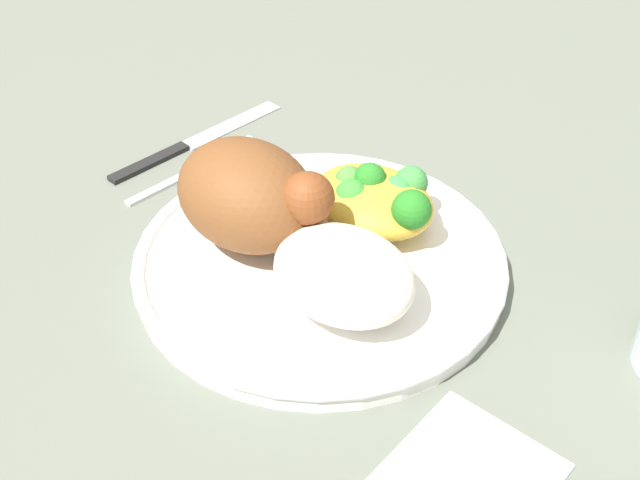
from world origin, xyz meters
The scene contains 7 objects.
ground_plane centered at (0.00, 0.00, 0.00)m, with size 2.00×2.00×0.00m, color #61675A.
plate centered at (0.00, 0.00, 0.01)m, with size 0.27×0.27×0.02m.
roasted_chicken centered at (-0.05, -0.02, 0.06)m, with size 0.12×0.09×0.08m.
rice_pile centered at (0.05, -0.03, 0.04)m, with size 0.10×0.08×0.05m, color white.
mac_cheese_with_broccoli centered at (0.00, 0.06, 0.04)m, with size 0.10×0.08×0.05m.
fork centered at (-0.17, 0.03, 0.00)m, with size 0.02×0.14×0.01m.
knife centered at (-0.21, 0.03, 0.00)m, with size 0.02×0.19×0.01m.
Camera 1 is at (0.32, -0.32, 0.39)m, focal length 44.94 mm.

